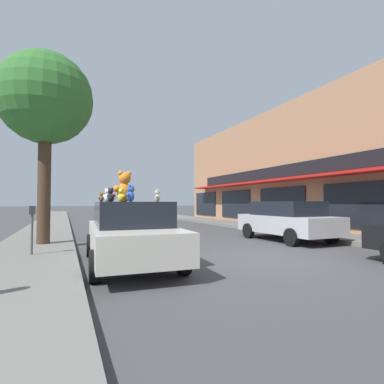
{
  "coord_description": "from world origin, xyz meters",
  "views": [
    {
      "loc": [
        -4.79,
        -6.68,
        1.52
      ],
      "look_at": [
        -0.53,
        3.31,
        1.9
      ],
      "focal_mm": 28.0,
      "sensor_mm": 36.0,
      "label": 1
    }
  ],
  "objects_px": {
    "teddy_bear_black": "(111,195)",
    "teddy_bear_blue": "(131,193)",
    "teddy_bear_giant": "(125,187)",
    "teddy_bear_pink": "(112,197)",
    "teddy_bear_brown": "(101,197)",
    "teddy_bear_cream": "(157,196)",
    "street_tree": "(46,100)",
    "teddy_bear_purple": "(111,195)",
    "parking_meter": "(32,223)",
    "parked_car_far_center": "(287,220)",
    "plush_art_car": "(130,232)",
    "teddy_bear_yellow": "(121,195)",
    "teddy_bear_white": "(108,195)"
  },
  "relations": [
    {
      "from": "teddy_bear_blue",
      "to": "teddy_bear_purple",
      "type": "relative_size",
      "value": 0.99
    },
    {
      "from": "teddy_bear_yellow",
      "to": "teddy_bear_blue",
      "type": "bearing_deg",
      "value": 158.03
    },
    {
      "from": "teddy_bear_brown",
      "to": "teddy_bear_blue",
      "type": "bearing_deg",
      "value": 70.66
    },
    {
      "from": "teddy_bear_giant",
      "to": "teddy_bear_white",
      "type": "distance_m",
      "value": 0.48
    },
    {
      "from": "teddy_bear_purple",
      "to": "teddy_bear_cream",
      "type": "bearing_deg",
      "value": 138.67
    },
    {
      "from": "teddy_bear_white",
      "to": "parked_car_far_center",
      "type": "height_order",
      "value": "teddy_bear_white"
    },
    {
      "from": "teddy_bear_blue",
      "to": "parked_car_far_center",
      "type": "relative_size",
      "value": 0.08
    },
    {
      "from": "teddy_bear_pink",
      "to": "teddy_bear_purple",
      "type": "height_order",
      "value": "teddy_bear_purple"
    },
    {
      "from": "teddy_bear_brown",
      "to": "teddy_bear_purple",
      "type": "relative_size",
      "value": 0.7
    },
    {
      "from": "plush_art_car",
      "to": "teddy_bear_yellow",
      "type": "relative_size",
      "value": 15.6
    },
    {
      "from": "plush_art_car",
      "to": "teddy_bear_pink",
      "type": "distance_m",
      "value": 0.96
    },
    {
      "from": "teddy_bear_brown",
      "to": "teddy_bear_purple",
      "type": "bearing_deg",
      "value": -168.02
    },
    {
      "from": "teddy_bear_yellow",
      "to": "teddy_bear_purple",
      "type": "xyz_separation_m",
      "value": [
        -0.05,
        1.36,
        0.03
      ]
    },
    {
      "from": "teddy_bear_giant",
      "to": "teddy_bear_blue",
      "type": "bearing_deg",
      "value": 69.97
    },
    {
      "from": "teddy_bear_giant",
      "to": "teddy_bear_pink",
      "type": "distance_m",
      "value": 0.49
    },
    {
      "from": "teddy_bear_giant",
      "to": "parked_car_far_center",
      "type": "bearing_deg",
      "value": -179.94
    },
    {
      "from": "teddy_bear_pink",
      "to": "parked_car_far_center",
      "type": "relative_size",
      "value": 0.05
    },
    {
      "from": "teddy_bear_pink",
      "to": "parked_car_far_center",
      "type": "distance_m",
      "value": 7.41
    },
    {
      "from": "teddy_bear_purple",
      "to": "parking_meter",
      "type": "distance_m",
      "value": 2.13
    },
    {
      "from": "teddy_bear_giant",
      "to": "teddy_bear_brown",
      "type": "height_order",
      "value": "teddy_bear_giant"
    },
    {
      "from": "teddy_bear_blue",
      "to": "teddy_bear_purple",
      "type": "bearing_deg",
      "value": -136.01
    },
    {
      "from": "teddy_bear_pink",
      "to": "street_tree",
      "type": "height_order",
      "value": "street_tree"
    },
    {
      "from": "street_tree",
      "to": "teddy_bear_blue",
      "type": "bearing_deg",
      "value": -68.18
    },
    {
      "from": "teddy_bear_black",
      "to": "teddy_bear_blue",
      "type": "bearing_deg",
      "value": -153.07
    },
    {
      "from": "teddy_bear_white",
      "to": "teddy_bear_cream",
      "type": "relative_size",
      "value": 1.17
    },
    {
      "from": "teddy_bear_giant",
      "to": "teddy_bear_blue",
      "type": "relative_size",
      "value": 2.22
    },
    {
      "from": "teddy_bear_cream",
      "to": "parking_meter",
      "type": "xyz_separation_m",
      "value": [
        -2.78,
        2.08,
        -0.71
      ]
    },
    {
      "from": "teddy_bear_white",
      "to": "parking_meter",
      "type": "bearing_deg",
      "value": -4.38
    },
    {
      "from": "teddy_bear_giant",
      "to": "teddy_bear_pink",
      "type": "relative_size",
      "value": 3.48
    },
    {
      "from": "teddy_bear_white",
      "to": "teddy_bear_purple",
      "type": "xyz_separation_m",
      "value": [
        0.13,
        0.46,
        0.01
      ]
    },
    {
      "from": "teddy_bear_purple",
      "to": "teddy_bear_yellow",
      "type": "bearing_deg",
      "value": 110.48
    },
    {
      "from": "teddy_bear_giant",
      "to": "parking_meter",
      "type": "distance_m",
      "value": 2.61
    },
    {
      "from": "teddy_bear_brown",
      "to": "teddy_bear_black",
      "type": "relative_size",
      "value": 0.86
    },
    {
      "from": "teddy_bear_blue",
      "to": "teddy_bear_black",
      "type": "bearing_deg",
      "value": -75.79
    },
    {
      "from": "teddy_bear_brown",
      "to": "teddy_bear_pink",
      "type": "distance_m",
      "value": 0.46
    },
    {
      "from": "teddy_bear_yellow",
      "to": "street_tree",
      "type": "distance_m",
      "value": 5.63
    },
    {
      "from": "teddy_bear_pink",
      "to": "teddy_bear_purple",
      "type": "relative_size",
      "value": 0.63
    },
    {
      "from": "teddy_bear_brown",
      "to": "teddy_bear_cream",
      "type": "height_order",
      "value": "teddy_bear_cream"
    },
    {
      "from": "teddy_bear_giant",
      "to": "teddy_bear_yellow",
      "type": "xyz_separation_m",
      "value": [
        -0.24,
        -0.91,
        -0.24
      ]
    },
    {
      "from": "teddy_bear_pink",
      "to": "street_tree",
      "type": "relative_size",
      "value": 0.04
    },
    {
      "from": "plush_art_car",
      "to": "teddy_bear_pink",
      "type": "relative_size",
      "value": 20.7
    },
    {
      "from": "teddy_bear_cream",
      "to": "teddy_bear_blue",
      "type": "height_order",
      "value": "teddy_bear_blue"
    },
    {
      "from": "teddy_bear_white",
      "to": "teddy_bear_cream",
      "type": "distance_m",
      "value": 1.44
    },
    {
      "from": "teddy_bear_pink",
      "to": "parked_car_far_center",
      "type": "height_order",
      "value": "teddy_bear_pink"
    },
    {
      "from": "teddy_bear_giant",
      "to": "teddy_bear_purple",
      "type": "xyz_separation_m",
      "value": [
        -0.29,
        0.46,
        -0.21
      ]
    },
    {
      "from": "street_tree",
      "to": "parking_meter",
      "type": "height_order",
      "value": "street_tree"
    },
    {
      "from": "parking_meter",
      "to": "parked_car_far_center",
      "type": "bearing_deg",
      "value": 4.48
    },
    {
      "from": "teddy_bear_white",
      "to": "teddy_bear_purple",
      "type": "relative_size",
      "value": 0.94
    },
    {
      "from": "teddy_bear_black",
      "to": "parking_meter",
      "type": "distance_m",
      "value": 2.98
    },
    {
      "from": "parked_car_far_center",
      "to": "street_tree",
      "type": "relative_size",
      "value": 0.66
    }
  ]
}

